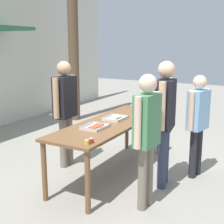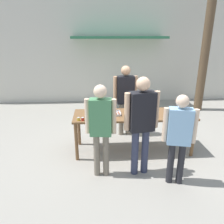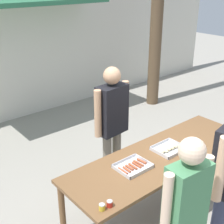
{
  "view_description": "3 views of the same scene",
  "coord_description": "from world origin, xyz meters",
  "px_view_note": "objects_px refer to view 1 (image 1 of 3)",
  "views": [
    {
      "loc": [
        -4.15,
        -2.31,
        2.07
      ],
      "look_at": [
        0.0,
        0.0,
        1.02
      ],
      "focal_mm": 50.0,
      "sensor_mm": 36.0,
      "label": 1
    },
    {
      "loc": [
        -0.77,
        -4.37,
        2.47
      ],
      "look_at": [
        -0.47,
        0.02,
        0.92
      ],
      "focal_mm": 35.0,
      "sensor_mm": 36.0,
      "label": 2
    },
    {
      "loc": [
        -2.54,
        -2.09,
        2.85
      ],
      "look_at": [
        -0.08,
        0.85,
        1.16
      ],
      "focal_mm": 50.0,
      "sensor_mm": 36.0,
      "label": 3
    }
  ],
  "objects_px": {
    "food_tray_buns": "(115,118)",
    "beer_cup": "(156,107)",
    "condiment_jar_mustard": "(87,142)",
    "condiment_jar_ketchup": "(91,141)",
    "person_customer_with_cup": "(198,117)",
    "person_customer_waiting_in_line": "(165,113)",
    "utility_pole": "(73,12)",
    "food_tray_sausages": "(95,127)",
    "person_customer_holding_hotdog": "(147,129)",
    "person_server_behind_table": "(65,104)"
  },
  "relations": [
    {
      "from": "food_tray_buns",
      "to": "beer_cup",
      "type": "distance_m",
      "value": 1.05
    },
    {
      "from": "beer_cup",
      "to": "person_customer_holding_hotdog",
      "type": "xyz_separation_m",
      "value": [
        -1.87,
        -0.61,
        0.11
      ]
    },
    {
      "from": "person_customer_with_cup",
      "to": "food_tray_sausages",
      "type": "bearing_deg",
      "value": -37.36
    },
    {
      "from": "food_tray_buns",
      "to": "condiment_jar_ketchup",
      "type": "bearing_deg",
      "value": -165.01
    },
    {
      "from": "food_tray_buns",
      "to": "person_customer_waiting_in_line",
      "type": "distance_m",
      "value": 0.92
    },
    {
      "from": "food_tray_buns",
      "to": "utility_pole",
      "type": "distance_m",
      "value": 4.2
    },
    {
      "from": "person_customer_with_cup",
      "to": "person_customer_waiting_in_line",
      "type": "bearing_deg",
      "value": -17.74
    },
    {
      "from": "person_customer_waiting_in_line",
      "to": "utility_pole",
      "type": "xyz_separation_m",
      "value": [
        2.73,
        3.55,
        1.77
      ]
    },
    {
      "from": "person_server_behind_table",
      "to": "utility_pole",
      "type": "height_order",
      "value": "utility_pole"
    },
    {
      "from": "condiment_jar_ketchup",
      "to": "beer_cup",
      "type": "height_order",
      "value": "beer_cup"
    },
    {
      "from": "person_customer_with_cup",
      "to": "condiment_jar_ketchup",
      "type": "bearing_deg",
      "value": -15.99
    },
    {
      "from": "food_tray_buns",
      "to": "utility_pole",
      "type": "relative_size",
      "value": 0.07
    },
    {
      "from": "person_server_behind_table",
      "to": "person_customer_holding_hotdog",
      "type": "relative_size",
      "value": 1.04
    },
    {
      "from": "condiment_jar_mustard",
      "to": "food_tray_sausages",
      "type": "bearing_deg",
      "value": 24.64
    },
    {
      "from": "food_tray_sausages",
      "to": "person_customer_holding_hotdog",
      "type": "relative_size",
      "value": 0.22
    },
    {
      "from": "condiment_jar_mustard",
      "to": "person_customer_waiting_in_line",
      "type": "xyz_separation_m",
      "value": [
        1.15,
        -0.57,
        0.2
      ]
    },
    {
      "from": "condiment_jar_ketchup",
      "to": "person_customer_with_cup",
      "type": "bearing_deg",
      "value": -28.76
    },
    {
      "from": "condiment_jar_mustard",
      "to": "person_customer_with_cup",
      "type": "xyz_separation_m",
      "value": [
        1.71,
        -0.9,
        0.06
      ]
    },
    {
      "from": "person_customer_holding_hotdog",
      "to": "person_customer_with_cup",
      "type": "bearing_deg",
      "value": 172.04
    },
    {
      "from": "condiment_jar_mustard",
      "to": "person_server_behind_table",
      "type": "relative_size",
      "value": 0.04
    },
    {
      "from": "beer_cup",
      "to": "person_customer_with_cup",
      "type": "relative_size",
      "value": 0.07
    },
    {
      "from": "food_tray_buns",
      "to": "condiment_jar_ketchup",
      "type": "relative_size",
      "value": 5.8
    },
    {
      "from": "condiment_jar_mustard",
      "to": "condiment_jar_ketchup",
      "type": "height_order",
      "value": "same"
    },
    {
      "from": "person_server_behind_table",
      "to": "person_customer_holding_hotdog",
      "type": "distance_m",
      "value": 1.85
    },
    {
      "from": "food_tray_sausages",
      "to": "beer_cup",
      "type": "height_order",
      "value": "beer_cup"
    },
    {
      "from": "food_tray_buns",
      "to": "beer_cup",
      "type": "xyz_separation_m",
      "value": [
        1.0,
        -0.3,
        0.03
      ]
    },
    {
      "from": "condiment_jar_ketchup",
      "to": "person_customer_waiting_in_line",
      "type": "relative_size",
      "value": 0.03
    },
    {
      "from": "condiment_jar_mustard",
      "to": "person_server_behind_table",
      "type": "bearing_deg",
      "value": 46.78
    },
    {
      "from": "condiment_jar_mustard",
      "to": "person_customer_with_cup",
      "type": "distance_m",
      "value": 1.93
    },
    {
      "from": "food_tray_sausages",
      "to": "person_customer_waiting_in_line",
      "type": "bearing_deg",
      "value": -62.85
    },
    {
      "from": "condiment_jar_mustard",
      "to": "utility_pole",
      "type": "height_order",
      "value": "utility_pole"
    },
    {
      "from": "food_tray_buns",
      "to": "condiment_jar_mustard",
      "type": "relative_size",
      "value": 5.8
    },
    {
      "from": "beer_cup",
      "to": "person_customer_with_cup",
      "type": "bearing_deg",
      "value": -122.97
    },
    {
      "from": "beer_cup",
      "to": "condiment_jar_ketchup",
      "type": "bearing_deg",
      "value": -179.34
    },
    {
      "from": "condiment_jar_ketchup",
      "to": "condiment_jar_mustard",
      "type": "bearing_deg",
      "value": 173.5
    },
    {
      "from": "utility_pole",
      "to": "person_customer_with_cup",
      "type": "bearing_deg",
      "value": -119.19
    },
    {
      "from": "condiment_jar_mustard",
      "to": "utility_pole",
      "type": "relative_size",
      "value": 0.01
    },
    {
      "from": "food_tray_buns",
      "to": "person_customer_with_cup",
      "type": "distance_m",
      "value": 1.29
    },
    {
      "from": "person_customer_holding_hotdog",
      "to": "beer_cup",
      "type": "bearing_deg",
      "value": -156.33
    },
    {
      "from": "condiment_jar_mustard",
      "to": "person_customer_with_cup",
      "type": "height_order",
      "value": "person_customer_with_cup"
    },
    {
      "from": "food_tray_sausages",
      "to": "condiment_jar_mustard",
      "type": "bearing_deg",
      "value": -155.36
    },
    {
      "from": "person_server_behind_table",
      "to": "person_customer_waiting_in_line",
      "type": "xyz_separation_m",
      "value": [
        0.07,
        -1.72,
        0.02
      ]
    },
    {
      "from": "food_tray_buns",
      "to": "person_customer_waiting_in_line",
      "type": "bearing_deg",
      "value": -99.88
    },
    {
      "from": "person_customer_holding_hotdog",
      "to": "utility_pole",
      "type": "distance_m",
      "value": 5.29
    },
    {
      "from": "food_tray_sausages",
      "to": "utility_pole",
      "type": "xyz_separation_m",
      "value": [
        3.19,
        2.66,
        1.98
      ]
    },
    {
      "from": "food_tray_buns",
      "to": "condiment_jar_ketchup",
      "type": "distance_m",
      "value": 1.26
    },
    {
      "from": "food_tray_buns",
      "to": "person_customer_waiting_in_line",
      "type": "height_order",
      "value": "person_customer_waiting_in_line"
    },
    {
      "from": "food_tray_sausages",
      "to": "condiment_jar_mustard",
      "type": "relative_size",
      "value": 5.87
    },
    {
      "from": "condiment_jar_mustard",
      "to": "person_server_behind_table",
      "type": "xyz_separation_m",
      "value": [
        1.08,
        1.15,
        0.17
      ]
    },
    {
      "from": "condiment_jar_mustard",
      "to": "condiment_jar_ketchup",
      "type": "distance_m",
      "value": 0.08
    }
  ]
}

